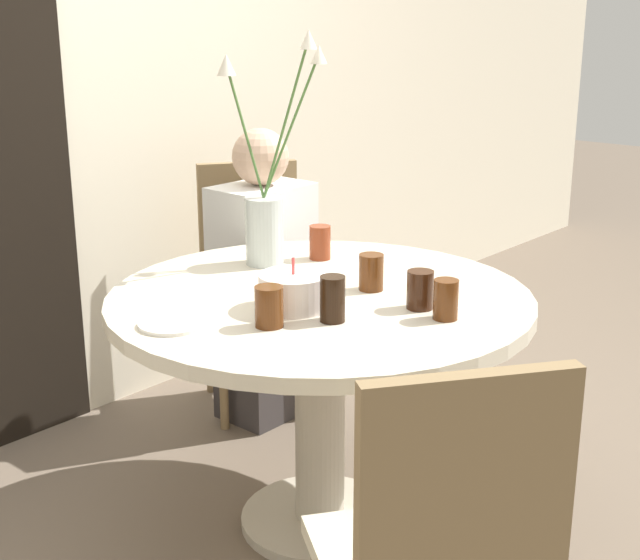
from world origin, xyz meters
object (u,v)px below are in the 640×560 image
(drink_glass_4, at_px, (320,242))
(drink_glass_5, at_px, (446,299))
(birthday_cake, at_px, (293,291))
(flower_vase, at_px, (266,205))
(drink_glass_0, at_px, (371,272))
(drink_glass_3, at_px, (420,290))
(person_woman, at_px, (263,286))
(chair_far_back, at_px, (254,270))
(drink_glass_1, at_px, (269,307))
(chair_left_flank, at_px, (440,553))
(side_plate, at_px, (172,324))
(drink_glass_2, at_px, (333,299))

(drink_glass_4, height_order, drink_glass_5, drink_glass_4)
(birthday_cake, distance_m, flower_vase, 0.46)
(drink_glass_0, bearing_deg, drink_glass_3, -102.33)
(drink_glass_3, relative_size, drink_glass_5, 0.99)
(person_woman, bearing_deg, drink_glass_0, -112.92)
(drink_glass_3, bearing_deg, drink_glass_4, 69.67)
(birthday_cake, relative_size, drink_glass_4, 1.72)
(chair_far_back, bearing_deg, drink_glass_1, -99.24)
(chair_far_back, xyz_separation_m, person_woman, (-0.09, -0.13, -0.01))
(chair_left_flank, xyz_separation_m, drink_glass_3, (0.63, 0.49, 0.25))
(birthday_cake, bearing_deg, side_plate, 155.43)
(chair_far_back, xyz_separation_m, chair_left_flank, (-1.07, -1.56, 0.00))
(birthday_cake, height_order, drink_glass_2, birthday_cake)
(drink_glass_5, bearing_deg, chair_left_flank, -146.55)
(flower_vase, distance_m, side_plate, 0.62)
(drink_glass_0, bearing_deg, chair_far_back, 65.33)
(chair_left_flank, xyz_separation_m, drink_glass_0, (0.67, 0.69, 0.25))
(drink_glass_1, bearing_deg, chair_far_back, 47.24)
(drink_glass_5, relative_size, person_woman, 0.10)
(drink_glass_4, bearing_deg, side_plate, -169.63)
(side_plate, distance_m, drink_glass_1, 0.25)
(chair_left_flank, relative_size, drink_glass_4, 8.66)
(flower_vase, xyz_separation_m, drink_glass_5, (-0.07, -0.70, -0.13))
(drink_glass_2, xyz_separation_m, drink_glass_4, (0.42, 0.41, -0.01))
(drink_glass_3, relative_size, person_woman, 0.09)
(drink_glass_5, bearing_deg, side_plate, 135.38)
(chair_far_back, bearing_deg, drink_glass_2, -91.38)
(drink_glass_0, distance_m, drink_glass_4, 0.35)
(flower_vase, distance_m, drink_glass_4, 0.22)
(drink_glass_0, relative_size, drink_glass_1, 0.99)
(drink_glass_2, relative_size, drink_glass_3, 1.15)
(drink_glass_2, relative_size, person_woman, 0.11)
(side_plate, distance_m, drink_glass_2, 0.40)
(chair_far_back, height_order, flower_vase, flower_vase)
(side_plate, distance_m, person_woman, 1.05)
(chair_far_back, relative_size, flower_vase, 1.32)
(drink_glass_1, xyz_separation_m, drink_glass_5, (0.33, -0.30, 0.00))
(chair_far_back, xyz_separation_m, birthday_cake, (-0.66, -0.82, 0.25))
(drink_glass_0, bearing_deg, chair_left_flank, -134.20)
(drink_glass_4, bearing_deg, chair_left_flank, -129.07)
(chair_far_back, xyz_separation_m, drink_glass_4, (-0.25, -0.55, 0.25))
(birthday_cake, height_order, drink_glass_5, birthday_cake)
(birthday_cake, bearing_deg, chair_left_flank, -118.93)
(chair_left_flank, height_order, drink_glass_1, chair_left_flank)
(drink_glass_3, xyz_separation_m, drink_glass_5, (-0.03, -0.10, 0.00))
(drink_glass_3, distance_m, person_woman, 1.03)
(drink_glass_4, xyz_separation_m, drink_glass_5, (-0.22, -0.61, -0.00))
(flower_vase, height_order, drink_glass_1, flower_vase)
(flower_vase, relative_size, drink_glass_0, 6.82)
(birthday_cake, distance_m, drink_glass_4, 0.48)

